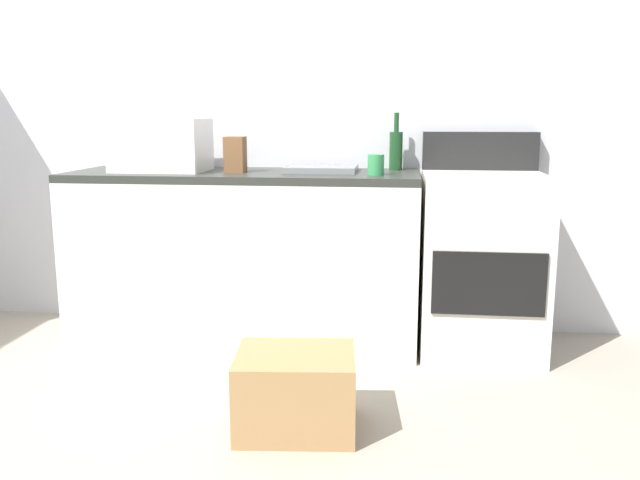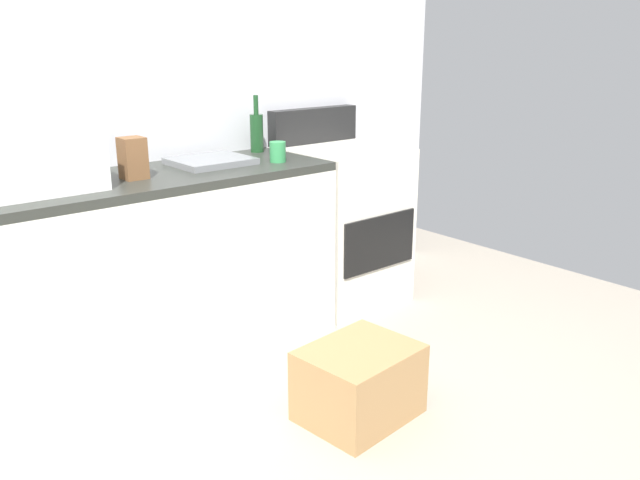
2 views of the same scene
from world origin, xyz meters
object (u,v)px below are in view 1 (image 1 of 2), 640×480
(microwave, at_px, (161,145))
(cardboard_box_medium, at_px, (296,391))
(stove_oven, at_px, (481,260))
(wine_bottle, at_px, (396,149))
(knife_block, at_px, (235,154))
(coffee_mug, at_px, (376,165))

(microwave, distance_m, cardboard_box_medium, 1.57)
(stove_oven, bearing_deg, wine_bottle, 155.93)
(wine_bottle, height_order, cardboard_box_medium, wine_bottle)
(stove_oven, bearing_deg, knife_block, -178.28)
(coffee_mug, bearing_deg, cardboard_box_medium, -106.63)
(coffee_mug, xyz_separation_m, knife_block, (-0.72, 0.08, 0.04))
(cardboard_box_medium, bearing_deg, wine_bottle, 73.34)
(wine_bottle, xyz_separation_m, cardboard_box_medium, (-0.36, -1.19, -0.86))
(wine_bottle, height_order, coffee_mug, wine_bottle)
(microwave, height_order, wine_bottle, wine_bottle)
(wine_bottle, bearing_deg, coffee_mug, -106.73)
(wine_bottle, distance_m, cardboard_box_medium, 1.51)
(wine_bottle, relative_size, knife_block, 1.67)
(microwave, relative_size, coffee_mug, 4.60)
(coffee_mug, height_order, cardboard_box_medium, coffee_mug)
(stove_oven, height_order, knife_block, stove_oven)
(microwave, bearing_deg, coffee_mug, -5.04)
(stove_oven, distance_m, wine_bottle, 0.73)
(stove_oven, relative_size, microwave, 2.39)
(knife_block, xyz_separation_m, cardboard_box_medium, (0.46, -0.96, -0.84))
(stove_oven, relative_size, wine_bottle, 3.67)
(microwave, relative_size, knife_block, 2.56)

